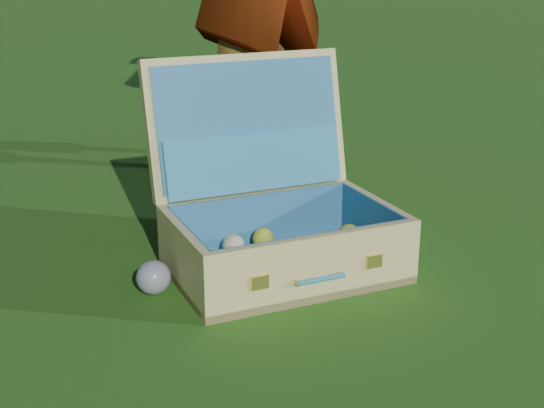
{
  "coord_description": "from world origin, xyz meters",
  "views": [
    {
      "loc": [
        -0.86,
        -1.52,
        0.76
      ],
      "look_at": [
        -0.09,
        0.07,
        0.16
      ],
      "focal_mm": 50.0,
      "sensor_mm": 36.0,
      "label": 1
    }
  ],
  "objects": [
    {
      "name": "ground",
      "position": [
        0.0,
        0.0,
        0.0
      ],
      "size": [
        60.0,
        60.0,
        0.0
      ],
      "primitive_type": "plane",
      "color": "#215114",
      "rests_on": "ground"
    },
    {
      "name": "stray_ball",
      "position": [
        -0.41,
        0.03,
        0.04
      ],
      "size": [
        0.08,
        0.08,
        0.08
      ],
      "primitive_type": "sphere",
      "color": "teal",
      "rests_on": "ground"
    },
    {
      "name": "suitcase",
      "position": [
        -0.1,
        0.07,
        0.14
      ],
      "size": [
        0.55,
        0.5,
        0.5
      ],
      "rotation": [
        0.0,
        0.0,
        -0.03
      ],
      "color": "#D3C271",
      "rests_on": "ground"
    }
  ]
}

